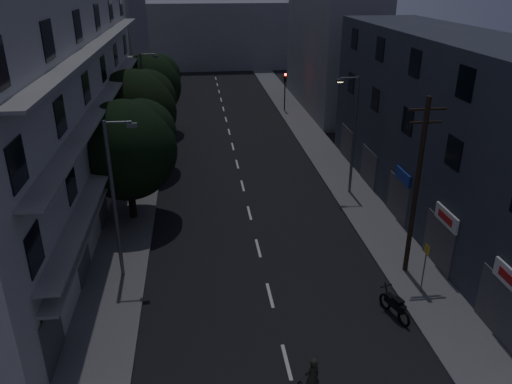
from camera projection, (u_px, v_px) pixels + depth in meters
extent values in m
plane|color=black|center=(237.00, 162.00, 40.66)|extent=(160.00, 160.00, 0.00)
cube|color=#565659|center=(143.00, 165.00, 39.79)|extent=(3.00, 90.00, 0.15)
cube|color=#565659|center=(326.00, 157.00, 41.46)|extent=(3.00, 90.00, 0.15)
cube|color=beige|center=(287.00, 362.00, 19.76)|extent=(0.15, 2.00, 0.01)
cube|color=beige|center=(270.00, 295.00, 23.85)|extent=(0.15, 2.00, 0.01)
cube|color=beige|center=(258.00, 248.00, 27.94)|extent=(0.15, 2.00, 0.01)
cube|color=beige|center=(249.00, 213.00, 32.03)|extent=(0.15, 2.00, 0.01)
cube|color=beige|center=(243.00, 186.00, 36.11)|extent=(0.15, 2.00, 0.01)
cube|color=beige|center=(237.00, 164.00, 40.20)|extent=(0.15, 2.00, 0.01)
cube|color=beige|center=(233.00, 146.00, 44.29)|extent=(0.15, 2.00, 0.01)
cube|color=beige|center=(229.00, 132.00, 48.38)|extent=(0.15, 2.00, 0.01)
cube|color=beige|center=(226.00, 119.00, 52.47)|extent=(0.15, 2.00, 0.01)
cube|color=beige|center=(223.00, 109.00, 56.56)|extent=(0.15, 2.00, 0.01)
cube|color=beige|center=(221.00, 100.00, 60.64)|extent=(0.15, 2.00, 0.01)
cube|color=beige|center=(219.00, 92.00, 64.73)|extent=(0.15, 2.00, 0.01)
cube|color=beige|center=(217.00, 85.00, 68.82)|extent=(0.15, 2.00, 0.01)
cube|color=beige|center=(216.00, 78.00, 72.91)|extent=(0.15, 2.00, 0.01)
cube|color=#B2B2AD|center=(47.00, 102.00, 30.14)|extent=(6.00, 36.00, 14.00)
cube|color=black|center=(50.00, 323.00, 18.87)|extent=(0.06, 1.60, 1.60)
cube|color=black|center=(81.00, 244.00, 24.32)|extent=(0.06, 1.60, 1.60)
cube|color=black|center=(101.00, 195.00, 29.77)|extent=(0.06, 1.60, 1.60)
cube|color=black|center=(115.00, 160.00, 35.22)|extent=(0.06, 1.60, 1.60)
cube|color=black|center=(125.00, 135.00, 40.67)|extent=(0.06, 1.60, 1.60)
cube|color=black|center=(132.00, 116.00, 46.12)|extent=(0.06, 1.60, 1.60)
cube|color=black|center=(35.00, 249.00, 17.58)|extent=(0.06, 1.60, 1.60)
cube|color=black|center=(71.00, 184.00, 23.03)|extent=(0.06, 1.60, 1.60)
cube|color=black|center=(94.00, 144.00, 28.48)|extent=(0.06, 1.60, 1.60)
cube|color=black|center=(109.00, 116.00, 33.93)|extent=(0.06, 1.60, 1.60)
cube|color=black|center=(120.00, 96.00, 39.38)|extent=(0.06, 1.60, 1.60)
cube|color=black|center=(129.00, 81.00, 44.83)|extent=(0.06, 1.60, 1.60)
cube|color=black|center=(17.00, 164.00, 16.29)|extent=(0.06, 1.60, 1.60)
cube|color=black|center=(60.00, 116.00, 21.74)|extent=(0.06, 1.60, 1.60)
cube|color=black|center=(86.00, 88.00, 27.19)|extent=(0.06, 1.60, 1.60)
cube|color=black|center=(103.00, 68.00, 32.64)|extent=(0.06, 1.60, 1.60)
cube|color=black|center=(116.00, 55.00, 38.09)|extent=(0.06, 1.60, 1.60)
cube|color=black|center=(125.00, 45.00, 43.54)|extent=(0.06, 1.60, 1.60)
cube|color=black|center=(48.00, 40.00, 20.45)|extent=(0.06, 1.60, 1.60)
cube|color=black|center=(78.00, 26.00, 25.90)|extent=(0.06, 1.60, 1.60)
cube|color=black|center=(97.00, 17.00, 31.35)|extent=(0.06, 1.60, 1.60)
cube|color=black|center=(111.00, 10.00, 36.80)|extent=(0.06, 1.60, 1.60)
cube|color=black|center=(121.00, 6.00, 42.25)|extent=(0.06, 1.60, 1.60)
cube|color=gray|center=(112.00, 147.00, 31.74)|extent=(1.00, 32.40, 0.12)
cube|color=gray|center=(106.00, 97.00, 30.45)|extent=(1.00, 32.40, 0.12)
cube|color=gray|center=(100.00, 43.00, 29.16)|extent=(1.00, 32.40, 0.12)
cube|color=gray|center=(112.00, 160.00, 32.09)|extent=(0.80, 32.40, 0.12)
cube|color=#424247|center=(53.00, 335.00, 19.11)|extent=(0.06, 2.40, 2.40)
cube|color=#424247|center=(83.00, 255.00, 24.56)|extent=(0.06, 2.40, 2.40)
cube|color=#424247|center=(102.00, 204.00, 30.01)|extent=(0.06, 2.40, 2.40)
cube|color=#424247|center=(116.00, 168.00, 35.46)|extent=(0.06, 2.40, 2.40)
cube|color=#424247|center=(125.00, 142.00, 40.91)|extent=(0.06, 2.40, 2.40)
cube|color=#424247|center=(133.00, 122.00, 46.36)|extent=(0.06, 2.40, 2.40)
cube|color=#2B2F3A|center=(451.00, 131.00, 29.79)|extent=(6.00, 28.00, 11.00)
cube|color=black|center=(454.00, 153.00, 23.68)|extent=(0.06, 1.40, 1.50)
cube|color=black|center=(408.00, 122.00, 28.67)|extent=(0.06, 1.40, 1.50)
cube|color=black|center=(375.00, 99.00, 33.67)|extent=(0.06, 1.40, 1.50)
cube|color=black|center=(351.00, 83.00, 38.67)|extent=(0.06, 1.40, 1.50)
cube|color=black|center=(465.00, 83.00, 22.35)|extent=(0.06, 1.40, 1.50)
cube|color=black|center=(415.00, 63.00, 27.34)|extent=(0.06, 1.40, 1.50)
cube|color=black|center=(380.00, 49.00, 32.34)|extent=(0.06, 1.40, 1.50)
cube|color=black|center=(355.00, 39.00, 37.34)|extent=(0.06, 1.40, 1.50)
cube|color=#424247|center=(498.00, 308.00, 20.65)|extent=(0.06, 3.00, 2.60)
cube|color=#424247|center=(438.00, 243.00, 25.65)|extent=(0.06, 3.00, 2.60)
cube|color=#424247|center=(398.00, 199.00, 30.65)|extent=(0.06, 3.00, 2.60)
cube|color=#424247|center=(368.00, 167.00, 35.64)|extent=(0.06, 3.00, 2.60)
cube|color=#424247|center=(346.00, 143.00, 40.64)|extent=(0.06, 3.00, 2.60)
cube|color=silver|center=(512.00, 281.00, 19.51)|extent=(0.12, 2.40, 0.80)
cube|color=#B21414|center=(511.00, 281.00, 19.50)|extent=(0.02, 1.60, 0.36)
cube|color=silver|center=(447.00, 218.00, 24.50)|extent=(0.12, 2.20, 0.80)
cube|color=#B21414|center=(445.00, 218.00, 24.49)|extent=(0.02, 1.40, 0.36)
cube|color=navy|center=(403.00, 176.00, 29.50)|extent=(0.12, 2.00, 0.70)
cube|color=slate|center=(114.00, 31.00, 57.00)|extent=(6.00, 20.00, 16.00)
cube|color=slate|center=(331.00, 49.00, 54.82)|extent=(6.00, 20.00, 13.00)
cube|color=slate|center=(212.00, 35.00, 79.53)|extent=(24.00, 8.00, 10.00)
cylinder|color=black|center=(131.00, 187.00, 30.42)|extent=(0.44, 0.44, 3.99)
sphere|color=black|center=(126.00, 150.00, 29.46)|extent=(5.98, 5.98, 5.98)
sphere|color=black|center=(142.00, 134.00, 29.94)|extent=(4.19, 4.19, 4.19)
sphere|color=black|center=(111.00, 147.00, 28.65)|extent=(3.89, 3.89, 3.89)
cylinder|color=black|center=(137.00, 144.00, 37.86)|extent=(0.44, 0.44, 4.15)
sphere|color=black|center=(134.00, 112.00, 36.85)|extent=(6.25, 6.25, 6.25)
sphere|color=black|center=(147.00, 99.00, 37.35)|extent=(4.37, 4.37, 4.37)
sphere|color=black|center=(122.00, 108.00, 36.01)|extent=(4.06, 4.06, 4.06)
cylinder|color=black|center=(151.00, 112.00, 46.99)|extent=(0.44, 0.44, 4.00)
sphere|color=black|center=(149.00, 86.00, 46.03)|extent=(5.97, 5.97, 5.97)
sphere|color=black|center=(158.00, 76.00, 46.51)|extent=(4.18, 4.18, 4.18)
sphere|color=black|center=(139.00, 83.00, 45.22)|extent=(3.88, 3.88, 3.88)
cylinder|color=black|center=(285.00, 96.00, 54.66)|extent=(0.12, 0.12, 3.20)
cube|color=black|center=(285.00, 77.00, 53.84)|extent=(0.28, 0.22, 0.90)
sphere|color=#FF0C05|center=(285.00, 74.00, 53.57)|extent=(0.22, 0.22, 0.22)
sphere|color=#3F330C|center=(285.00, 77.00, 53.69)|extent=(0.22, 0.22, 0.22)
sphere|color=black|center=(285.00, 80.00, 53.81)|extent=(0.22, 0.22, 0.22)
cylinder|color=black|center=(162.00, 103.00, 51.91)|extent=(0.12, 0.12, 3.20)
cube|color=black|center=(160.00, 83.00, 51.09)|extent=(0.28, 0.22, 0.90)
sphere|color=black|center=(160.00, 80.00, 50.82)|extent=(0.22, 0.22, 0.22)
sphere|color=#3F330C|center=(160.00, 83.00, 50.94)|extent=(0.22, 0.22, 0.22)
sphere|color=#0CFF26|center=(161.00, 86.00, 51.06)|extent=(0.22, 0.22, 0.22)
cylinder|color=slate|center=(114.00, 202.00, 23.68)|extent=(0.18, 0.18, 8.00)
cylinder|color=slate|center=(118.00, 122.00, 22.17)|extent=(1.20, 0.10, 0.10)
cube|color=slate|center=(132.00, 125.00, 22.30)|extent=(0.45, 0.25, 0.18)
cube|color=#4C4C4C|center=(132.00, 127.00, 22.34)|extent=(0.35, 0.18, 0.04)
cylinder|color=#57595F|center=(354.00, 137.00, 33.19)|extent=(0.18, 0.18, 8.00)
cylinder|color=#57595F|center=(350.00, 78.00, 31.56)|extent=(1.20, 0.10, 0.10)
cube|color=#57595F|center=(340.00, 80.00, 31.55)|extent=(0.45, 0.25, 0.18)
cube|color=#FFD88C|center=(340.00, 82.00, 31.59)|extent=(0.35, 0.18, 0.04)
cylinder|color=#515458|center=(145.00, 102.00, 42.14)|extent=(0.18, 0.18, 8.00)
cylinder|color=#515458|center=(148.00, 54.00, 40.63)|extent=(1.20, 0.10, 0.10)
cube|color=#515458|center=(155.00, 56.00, 40.76)|extent=(0.45, 0.25, 0.18)
cube|color=#4C4C4C|center=(155.00, 57.00, 40.80)|extent=(0.35, 0.18, 0.04)
cylinder|color=black|center=(416.00, 189.00, 23.83)|extent=(0.24, 0.24, 9.00)
cube|color=black|center=(427.00, 109.00, 22.26)|extent=(1.80, 0.10, 0.10)
cube|color=black|center=(426.00, 122.00, 22.50)|extent=(1.50, 0.10, 0.10)
cylinder|color=#595B60|center=(424.00, 269.00, 23.41)|extent=(0.06, 0.06, 2.50)
cube|color=yellow|center=(427.00, 249.00, 22.99)|extent=(0.05, 0.35, 0.45)
torus|color=black|center=(404.00, 318.00, 21.73)|extent=(0.34, 0.78, 0.78)
torus|color=black|center=(385.00, 302.00, 22.84)|extent=(0.34, 0.78, 0.78)
cube|color=black|center=(395.00, 303.00, 22.14)|extent=(0.61, 1.24, 0.39)
cube|color=black|center=(398.00, 300.00, 21.89)|extent=(0.46, 0.57, 0.11)
cylinder|color=black|center=(387.00, 293.00, 22.59)|extent=(0.20, 0.48, 0.93)
cube|color=black|center=(386.00, 286.00, 22.55)|extent=(0.60, 0.22, 0.04)
imported|color=black|center=(312.00, 378.00, 17.25)|extent=(0.73, 0.61, 1.70)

